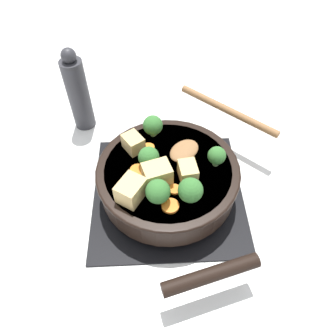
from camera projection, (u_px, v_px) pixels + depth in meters
name	position (u px, v px, depth m)	size (l,w,h in m)	color
ground_plane	(168.00, 194.00, 0.69)	(2.40, 2.40, 0.00)	white
front_burner_grate	(168.00, 190.00, 0.68)	(0.31, 0.31, 0.03)	black
skillet_pan	(168.00, 177.00, 0.64)	(0.28, 0.38, 0.06)	black
wooden_spoon	(211.00, 126.00, 0.69)	(0.24, 0.25, 0.02)	olive
tofu_cube_center_large	(157.00, 174.00, 0.59)	(0.05, 0.04, 0.04)	#DBB770
tofu_cube_near_handle	(131.00, 190.00, 0.57)	(0.05, 0.04, 0.04)	#DBB770
tofu_cube_east_chunk	(133.00, 143.00, 0.65)	(0.04, 0.03, 0.03)	#DBB770
tofu_cube_west_chunk	(188.00, 172.00, 0.60)	(0.04, 0.03, 0.03)	#DBB770
broccoli_floret_near_spoon	(190.00, 190.00, 0.56)	(0.04, 0.04, 0.05)	#709956
broccoli_floret_center_top	(217.00, 156.00, 0.61)	(0.03, 0.03, 0.04)	#709956
broccoli_floret_east_rim	(149.00, 157.00, 0.61)	(0.04, 0.04, 0.05)	#709956
broccoli_floret_west_rim	(158.00, 192.00, 0.56)	(0.04, 0.04, 0.05)	#709956
broccoli_floret_north_edge	(153.00, 125.00, 0.66)	(0.04, 0.04, 0.05)	#709956
carrot_slice_orange_thin	(175.00, 189.00, 0.59)	(0.02, 0.02, 0.01)	orange
carrot_slice_near_center	(148.00, 148.00, 0.66)	(0.02, 0.02, 0.01)	orange
carrot_slice_edge_slice	(138.00, 171.00, 0.62)	(0.03, 0.03, 0.01)	orange
carrot_slice_under_broccoli	(171.00, 206.00, 0.57)	(0.03, 0.03, 0.01)	orange
pepper_mill	(78.00, 93.00, 0.76)	(0.05, 0.05, 0.21)	#333338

